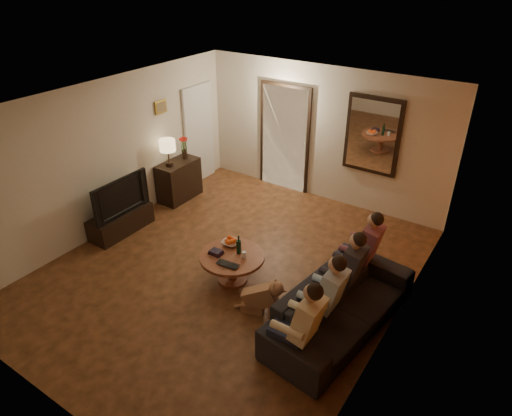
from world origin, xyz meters
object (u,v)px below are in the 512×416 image
Objects in this scene: tv at (117,195)px; sofa at (341,306)px; tv_stand at (121,222)px; coffee_table at (232,268)px; laptop at (226,266)px; person_c at (346,275)px; bowl at (231,243)px; dresser at (179,180)px; person_d at (363,254)px; dog at (260,296)px; person_b at (325,301)px; person_a at (302,330)px; table_lamp at (168,153)px; wine_bottle at (239,244)px.

tv is 0.49× the size of sofa.
tv_stand is 2.45m from coffee_table.
tv is at bearing 167.20° from laptop.
person_c is 1.84m from bowl.
dresser is 0.37× the size of sofa.
coffee_table is (-1.65, -0.89, -0.38)m from person_d.
person_c is at bearing 9.99° from coffee_table.
sofa is at bearing -83.66° from person_d.
tv_stand is 2.06× the size of dog.
coffee_table is at bearing 169.38° from person_b.
person_b is 1.20m from person_d.
person_c is (-0.10, 0.30, 0.26)m from sofa.
dog is at bearing -32.72° from bowl.
person_c is 2.14× the size of dog.
dog is (-0.93, 0.55, -0.32)m from person_a.
sofa reaches higher than bowl.
laptop is (0.10, -0.28, 0.24)m from coffee_table.
person_d reaches higher than dog.
dresser reaches higher than coffee_table.
bowl is (2.27, 0.19, 0.29)m from tv_stand.
person_a reaches higher than bowl.
table_lamp is 0.45× the size of person_d.
bowl is (-1.83, 0.53, -0.12)m from person_b.
dresser is at bearing 138.44° from laptop.
person_a is at bearing -12.92° from tv_stand.
laptop is at bearing -96.96° from tv.
wine_bottle reaches higher than sofa.
person_c reaches higher than dresser.
person_c is 1.00× the size of person_d.
person_b is at bearing -21.84° from table_lamp.
sofa is 1.96× the size of person_b.
wine_bottle is at bearing 91.66° from laptop.
coffee_table is at bearing 97.37° from sofa.
person_d is at bearing 14.02° from sofa.
sofa is 1.75m from coffee_table.
wine_bottle is (0.05, 0.10, 0.38)m from coffee_table.
sofa is at bearing -0.56° from tv_stand.
person_d reaches higher than tv.
tv is at bearing 97.13° from sofa.
dresser is at bearing 170.81° from person_d.
tv is 2.05× the size of dog.
table_lamp is at bearing 141.84° from laptop.
dresser reaches higher than sofa.
person_b is 1.56m from laptop.
coffee_table is (-0.72, 0.36, -0.06)m from dog.
dresser is 4.30m from person_c.
coffee_table is (-1.75, 0.01, -0.12)m from sofa.
tv_stand is at bearing 0.00° from tv.
sofa is 1.96× the size of person_a.
table_lamp is 4.25m from person_c.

